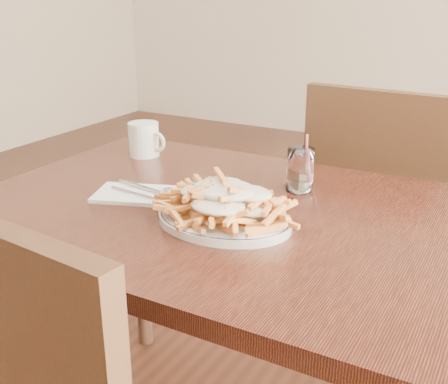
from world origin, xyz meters
The scene contains 8 objects.
table centered at (0.00, 0.00, 0.67)m, with size 1.20×0.80×0.75m.
chair_far centered at (0.16, 0.68, 0.53)m, with size 0.46×0.46×0.94m.
fries_plate centered at (0.02, -0.08, 0.76)m, with size 0.35×0.32×0.02m.
loaded_fries centered at (0.02, -0.08, 0.81)m, with size 0.31×0.27×0.08m.
napkin centered at (-0.24, -0.04, 0.75)m, with size 0.19×0.12×0.01m, color silver.
cutlery centered at (-0.24, -0.04, 0.76)m, with size 0.20×0.08×0.01m.
water_glass centered at (0.08, 0.18, 0.80)m, with size 0.06×0.06×0.14m.
coffee_mug centered at (-0.42, 0.23, 0.80)m, with size 0.12×0.09×0.10m.
Camera 1 is at (0.54, -1.01, 1.21)m, focal length 45.00 mm.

